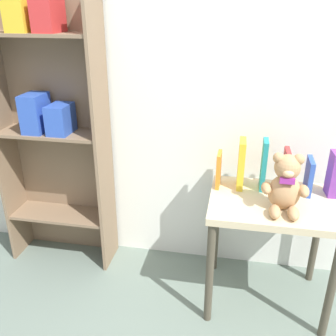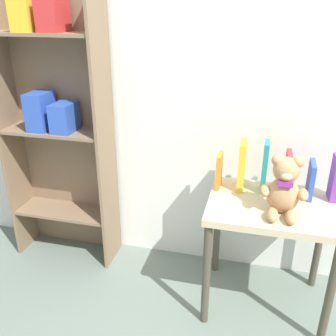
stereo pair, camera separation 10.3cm
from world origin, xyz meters
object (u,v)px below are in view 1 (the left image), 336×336
at_px(book_standing_yellow, 241,164).
at_px(book_standing_red, 286,170).
at_px(book_standing_purple, 333,174).
at_px(display_table, 272,217).
at_px(book_standing_blue, 309,176).
at_px(teddy_bear, 285,185).
at_px(bookshelf_side, 52,116).
at_px(book_standing_teal, 264,165).
at_px(book_standing_orange, 219,170).

xyz_separation_m(book_standing_yellow, book_standing_red, (0.23, 0.01, -0.02)).
bearing_deg(book_standing_purple, display_table, -159.60).
distance_m(book_standing_red, book_standing_blue, 0.12).
bearing_deg(book_standing_blue, display_table, -144.18).
bearing_deg(teddy_bear, book_standing_red, 83.79).
bearing_deg(book_standing_yellow, book_standing_purple, -1.45).
height_order(display_table, book_standing_yellow, book_standing_yellow).
xyz_separation_m(book_standing_yellow, book_standing_purple, (0.46, -0.01, -0.02)).
relative_size(teddy_bear, book_standing_yellow, 1.08).
bearing_deg(book_standing_yellow, bookshelf_side, 174.88).
height_order(book_standing_teal, book_standing_red, book_standing_teal).
height_order(book_standing_yellow, book_standing_blue, book_standing_yellow).
relative_size(book_standing_yellow, book_standing_blue, 1.41).
distance_m(book_standing_orange, book_standing_purple, 0.57).
distance_m(bookshelf_side, book_standing_yellow, 1.10).
xyz_separation_m(book_standing_orange, book_standing_blue, (0.46, 0.01, -0.00)).
distance_m(book_standing_orange, book_standing_red, 0.34).
distance_m(book_standing_yellow, book_standing_teal, 0.11).
distance_m(bookshelf_side, book_standing_purple, 1.56).
bearing_deg(book_standing_blue, book_standing_teal, 179.53).
bearing_deg(book_standing_red, book_standing_purple, -5.67).
relative_size(book_standing_yellow, book_standing_red, 1.20).
bearing_deg(teddy_bear, book_standing_purple, 39.12).
bearing_deg(bookshelf_side, book_standing_teal, -4.13).
relative_size(bookshelf_side, book_standing_orange, 8.93).
height_order(book_standing_red, book_standing_purple, book_standing_purple).
bearing_deg(book_standing_purple, book_standing_yellow, 176.81).
distance_m(bookshelf_side, book_standing_orange, 1.00).
bearing_deg(bookshelf_side, book_standing_red, -3.06).
distance_m(teddy_bear, book_standing_orange, 0.38).
distance_m(book_standing_yellow, book_standing_red, 0.23).
height_order(book_standing_orange, book_standing_blue, book_standing_orange).
relative_size(display_table, book_standing_teal, 2.34).
xyz_separation_m(book_standing_yellow, book_standing_blue, (0.34, -0.01, -0.04)).
bearing_deg(display_table, bookshelf_side, 170.43).
distance_m(book_standing_orange, book_standing_blue, 0.46).
bearing_deg(book_standing_orange, book_standing_purple, 1.79).
xyz_separation_m(book_standing_teal, book_standing_purple, (0.34, -0.01, -0.02)).
height_order(book_standing_orange, book_standing_yellow, book_standing_yellow).
relative_size(book_standing_teal, book_standing_purple, 1.17).
xyz_separation_m(bookshelf_side, book_standing_teal, (1.20, -0.09, -0.17)).
xyz_separation_m(bookshelf_side, book_standing_purple, (1.54, -0.09, -0.19)).
height_order(teddy_bear, book_standing_teal, teddy_bear).
bearing_deg(book_standing_teal, book_standing_purple, -0.27).
bearing_deg(book_standing_red, book_standing_yellow, -176.56).
height_order(book_standing_blue, book_standing_purple, book_standing_purple).
height_order(display_table, teddy_bear, teddy_bear).
distance_m(book_standing_orange, book_standing_yellow, 0.12).
bearing_deg(bookshelf_side, book_standing_purple, -3.40).
distance_m(teddy_bear, book_standing_yellow, 0.29).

